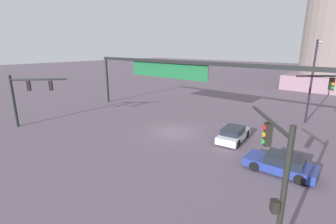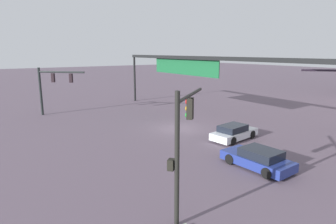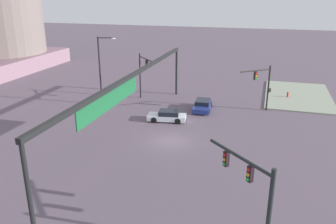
% 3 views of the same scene
% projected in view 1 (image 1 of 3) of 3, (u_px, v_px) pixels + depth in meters
% --- Properties ---
extents(ground_plane, '(223.64, 223.64, 0.00)m').
position_uv_depth(ground_plane, '(174.00, 132.00, 22.84)').
color(ground_plane, '#5E4F5D').
extents(traffic_signal_near_corner, '(2.68, 3.58, 5.46)m').
position_uv_depth(traffic_signal_near_corner, '(275.00, 168.00, 8.78)').
color(traffic_signal_near_corner, black).
rests_on(traffic_signal_near_corner, ground).
extents(traffic_signal_cross_street, '(3.82, 3.97, 5.18)m').
position_uv_depth(traffic_signal_cross_street, '(27.00, 92.00, 23.67)').
color(traffic_signal_cross_street, black).
rests_on(traffic_signal_cross_street, ground).
extents(streetlamp_curved_arm, '(0.87, 2.17, 8.49)m').
position_uv_depth(streetlamp_curved_arm, '(312.00, 77.00, 24.18)').
color(streetlamp_curved_arm, black).
rests_on(streetlamp_curved_arm, ground).
extents(overhead_sign_gantry, '(31.57, 0.43, 6.42)m').
position_uv_depth(overhead_sign_gantry, '(189.00, 69.00, 24.72)').
color(overhead_sign_gantry, black).
rests_on(overhead_sign_gantry, ground).
extents(sedan_car_approaching, '(4.35, 2.20, 1.21)m').
position_uv_depth(sedan_car_approaching, '(281.00, 164.00, 15.43)').
color(sedan_car_approaching, navy).
rests_on(sedan_car_approaching, ground).
extents(sedan_car_waiting_far, '(2.31, 4.41, 1.21)m').
position_uv_depth(sedan_car_waiting_far, '(233.00, 134.00, 20.68)').
color(sedan_car_waiting_far, silver).
rests_on(sedan_car_waiting_far, ground).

